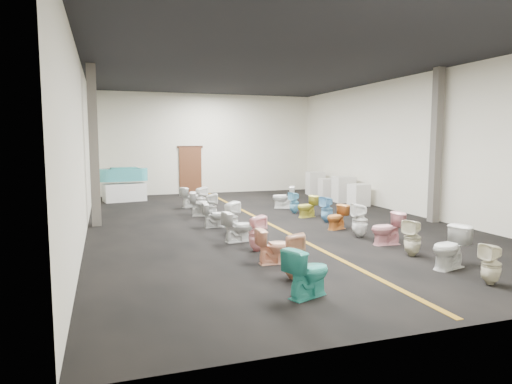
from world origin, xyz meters
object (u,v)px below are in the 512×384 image
toilet_left_3 (257,233)px  toilet_left_6 (215,215)px  toilet_left_9 (201,199)px  toilet_right_1 (450,248)px  toilet_left_10 (191,197)px  toilet_right_4 (360,220)px  toilet_left_8 (202,204)px  toilet_right_6 (327,209)px  toilet_right_3 (387,229)px  bathtub (124,174)px  toilet_right_9 (284,197)px  display_table (125,192)px  toilet_right_7 (307,207)px  appliance_crate_d (315,183)px  toilet_left_7 (211,207)px  toilet_left_0 (308,272)px  toilet_left_2 (274,246)px  appliance_crate_b (344,189)px  toilet_right_5 (337,217)px  toilet_left_4 (238,226)px  toilet_right_0 (491,264)px  toilet_left_1 (293,256)px  appliance_crate_c (328,188)px  appliance_crate_a (359,195)px  toilet_right_8 (294,203)px  toilet_right_2 (412,238)px

toilet_left_3 → toilet_left_6: 3.00m
toilet_left_9 → toilet_right_1: (3.03, -8.45, -0.01)m
toilet_left_10 → toilet_right_4: bearing=-178.2°
toilet_left_8 → toilet_right_6: size_ratio=1.00×
toilet_left_6 → toilet_right_3: 4.70m
bathtub → toilet_right_9: size_ratio=2.33×
display_table → toilet_right_7: 7.86m
appliance_crate_d → toilet_left_8: size_ratio=1.30×
display_table → toilet_left_3: 9.79m
toilet_left_7 → toilet_right_9: size_ratio=1.04×
toilet_left_0 → toilet_left_2: size_ratio=1.12×
toilet_left_8 → toilet_right_3: 6.27m
toilet_left_6 → toilet_right_1: size_ratio=0.84×
appliance_crate_b → toilet_right_5: size_ratio=1.52×
display_table → toilet_left_0: (2.20, -12.53, 0.04)m
toilet_left_4 → toilet_right_3: bearing=-122.2°
toilet_left_6 → toilet_right_0: size_ratio=0.97×
toilet_left_7 → toilet_right_4: 4.62m
toilet_left_6 → toilet_right_9: toilet_right_9 is taller
toilet_left_1 → toilet_right_9: 8.36m
appliance_crate_c → appliance_crate_d: appliance_crate_d is taller
appliance_crate_a → appliance_crate_b: bearing=90.0°
toilet_left_4 → toilet_left_8: 3.96m
toilet_right_8 → toilet_left_3: bearing=-46.3°
appliance_crate_b → toilet_left_7: appliance_crate_b is taller
toilet_right_6 → toilet_right_9: toilet_right_9 is taller
display_table → toilet_left_1: 11.84m
toilet_left_9 → toilet_right_2: 8.00m
toilet_left_1 → toilet_left_10: 9.13m
toilet_left_7 → toilet_left_3: bearing=-175.0°
display_table → appliance_crate_b: 8.69m
toilet_left_7 → toilet_right_8: bearing=-77.1°
bathtub → appliance_crate_a: bearing=-33.9°
toilet_right_4 → toilet_right_5: size_ratio=1.29×
toilet_right_1 → toilet_right_8: toilet_right_1 is taller
appliance_crate_a → bathtub: bearing=153.3°
toilet_right_2 → toilet_right_3: 1.07m
toilet_left_1 → toilet_right_4: size_ratio=0.95×
appliance_crate_d → toilet_right_4: 8.99m
appliance_crate_c → toilet_right_5: (-2.93, -6.15, -0.08)m
appliance_crate_b → appliance_crate_c: bearing=90.0°
toilet_left_2 → toilet_right_4: (2.90, 1.62, 0.08)m
toilet_right_3 → toilet_left_6: bearing=-133.1°
toilet_left_7 → toilet_right_5: 3.82m
appliance_crate_d → toilet_left_9: bearing=-152.1°
toilet_left_3 → toilet_right_2: (2.96, -1.43, -0.00)m
toilet_left_4 → toilet_left_2: bearing=175.0°
toilet_left_6 → toilet_right_3: bearing=-134.4°
toilet_left_1 → toilet_right_8: size_ratio=1.14×
toilet_right_8 → toilet_right_6: bearing=-7.1°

